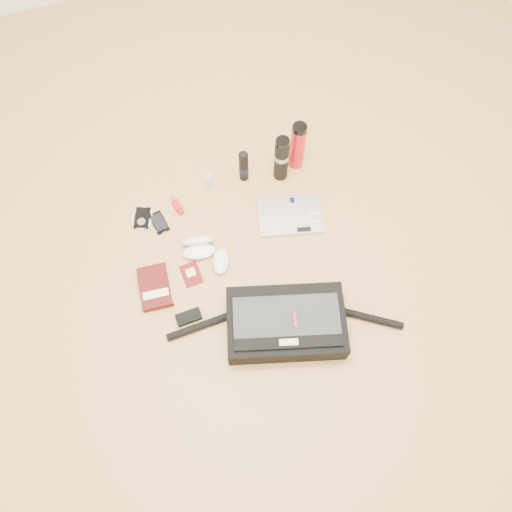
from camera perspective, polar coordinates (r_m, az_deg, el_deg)
name	(u,v)px	position (r m, az deg, el deg)	size (l,w,h in m)	color
ground	(250,276)	(2.12, -0.69, -2.25)	(4.00, 4.00, 0.00)	tan
messenger_bag	(285,323)	(1.99, 3.36, -7.69)	(0.91, 0.42, 0.13)	black
laptop	(290,216)	(2.25, 3.95, 4.63)	(0.33, 0.27, 0.03)	#B5B5B8
book	(155,287)	(2.13, -11.42, -3.50)	(0.15, 0.21, 0.04)	#410D0A
passport	(191,274)	(2.14, -7.40, -2.07)	(0.08, 0.11, 0.01)	#540C11
mouse	(221,261)	(2.13, -4.04, -0.61)	(0.11, 0.14, 0.04)	white
sunglasses_case	(198,246)	(2.16, -6.61, 1.10)	(0.16, 0.15, 0.08)	white
ipod	(142,218)	(2.30, -12.87, 4.25)	(0.12, 0.13, 0.01)	black
phone	(159,223)	(2.27, -11.02, 3.77)	(0.10, 0.12, 0.01)	black
inhaler	(177,205)	(2.30, -9.04, 5.78)	(0.04, 0.10, 0.03)	red
spray_bottle	(210,181)	(2.31, -5.31, 8.57)	(0.03, 0.03, 0.10)	#9ABED7
aerosol_can	(244,166)	(2.29, -1.42, 10.25)	(0.05, 0.05, 0.18)	black
thermos_black	(281,159)	(2.27, 2.93, 11.06)	(0.07, 0.07, 0.25)	black
thermos_red	(298,146)	(2.32, 4.78, 12.43)	(0.08, 0.08, 0.26)	red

